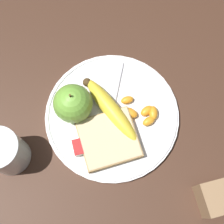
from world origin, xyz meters
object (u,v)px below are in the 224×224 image
bread_slice (109,139)px  apple (73,104)px  fork (112,108)px  condiment_caddy (216,198)px  plate (112,115)px  juice_glass (5,152)px  jam_packet (83,147)px  banana (108,109)px

bread_slice → apple: bearing=123.0°
fork → condiment_caddy: bearing=58.2°
plate → bread_slice: bread_slice is taller
plate → fork: (0.00, 0.02, 0.01)m
apple → condiment_caddy: size_ratio=1.44×
juice_glass → fork: size_ratio=0.54×
bread_slice → jam_packet: same height
fork → banana: bearing=-24.1°
juice_glass → apple: 0.16m
juice_glass → bread_slice: (0.20, -0.02, -0.02)m
apple → fork: size_ratio=0.51×
plate → apple: bearing=157.8°
jam_packet → plate: bearing=36.4°
condiment_caddy → plate: bearing=125.1°
apple → banana: size_ratio=0.52×
jam_packet → juice_glass: bearing=172.0°
juice_glass → jam_packet: (0.15, -0.02, -0.02)m
fork → jam_packet: (-0.08, -0.07, 0.01)m
plate → condiment_caddy: size_ratio=4.60×
jam_packet → condiment_caddy: 0.28m
plate → condiment_caddy: condiment_caddy is taller
apple → banana: (0.07, -0.02, -0.02)m
apple → bread_slice: size_ratio=0.75×
apple → bread_slice: (0.05, -0.08, -0.03)m
condiment_caddy → apple: bearing=132.6°
banana → condiment_caddy: size_ratio=2.74×
juice_glass → jam_packet: 0.15m
apple → condiment_caddy: apple is taller
plate → fork: fork is taller
apple → juice_glass: bearing=-156.9°
apple → jam_packet: (-0.00, -0.09, -0.03)m
banana → bread_slice: bearing=-103.8°
banana → jam_packet: banana is taller
juice_glass → apple: bearing=23.1°
plate → apple: (-0.07, 0.03, 0.04)m
apple → fork: apple is taller
fork → jam_packet: 0.11m
banana → bread_slice: (-0.01, -0.06, -0.01)m
plate → bread_slice: bearing=-111.4°
bread_slice → fork: 0.07m
bread_slice → fork: bread_slice is taller
juice_glass → plate: bearing=8.5°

